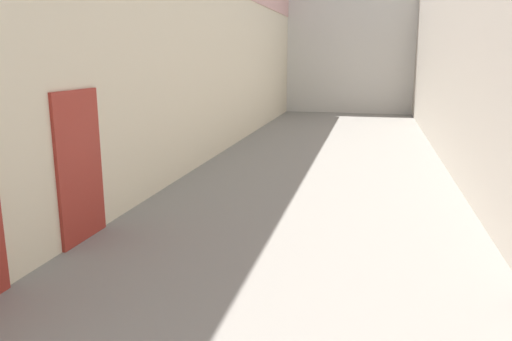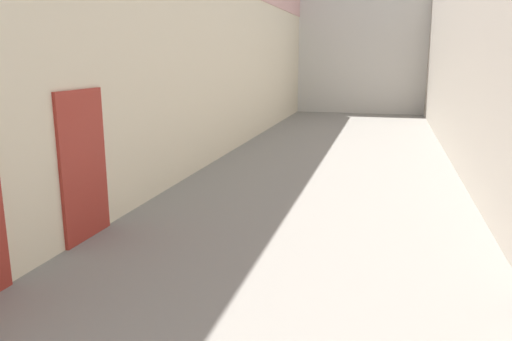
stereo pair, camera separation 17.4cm
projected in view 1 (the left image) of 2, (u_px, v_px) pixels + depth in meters
The scene contains 3 objects.
ground_plane at pixel (308, 195), 9.82m from camera, with size 41.93×41.93×0.00m, color gray.
building_right at pixel (478, 16), 10.25m from camera, with size 0.45×25.93×6.93m.
building_far_end at pixel (351, 41), 24.23m from camera, with size 8.93×2.00×6.80m, color beige.
Camera 1 is at (1.12, 1.51, 2.66)m, focal length 35.10 mm.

